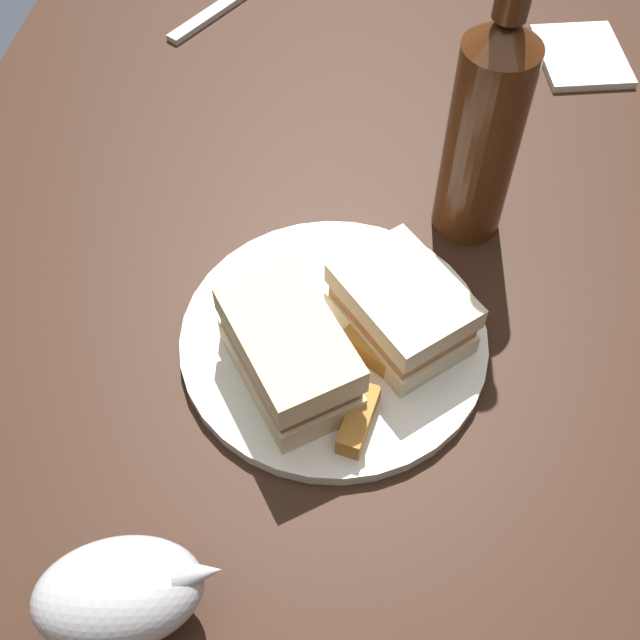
% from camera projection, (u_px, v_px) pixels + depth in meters
% --- Properties ---
extents(ground_plane, '(6.00, 6.00, 0.00)m').
position_uv_depth(ground_plane, '(313.00, 604.00, 1.28)').
color(ground_plane, '#333842').
extents(dining_table, '(1.29, 0.78, 0.77)m').
position_uv_depth(dining_table, '(311.00, 515.00, 0.97)').
color(dining_table, black).
rests_on(dining_table, ground).
extents(plate, '(0.25, 0.25, 0.01)m').
position_uv_depth(plate, '(334.00, 338.00, 0.65)').
color(plate, silver).
rests_on(plate, dining_table).
extents(sandwich_half_left, '(0.14, 0.13, 0.06)m').
position_uv_depth(sandwich_half_left, '(289.00, 353.00, 0.59)').
color(sandwich_half_left, beige).
rests_on(sandwich_half_left, plate).
extents(sandwich_half_right, '(0.13, 0.13, 0.06)m').
position_uv_depth(sandwich_half_right, '(402.00, 309.00, 0.62)').
color(sandwich_half_right, beige).
rests_on(sandwich_half_right, plate).
extents(potato_wedge_front, '(0.04, 0.02, 0.02)m').
position_uv_depth(potato_wedge_front, '(320.00, 375.00, 0.61)').
color(potato_wedge_front, gold).
rests_on(potato_wedge_front, plate).
extents(potato_wedge_middle, '(0.04, 0.05, 0.02)m').
position_uv_depth(potato_wedge_middle, '(294.00, 407.00, 0.59)').
color(potato_wedge_middle, gold).
rests_on(potato_wedge_middle, plate).
extents(potato_wedge_back, '(0.06, 0.03, 0.02)m').
position_uv_depth(potato_wedge_back, '(358.00, 420.00, 0.59)').
color(potato_wedge_back, '#AD702D').
rests_on(potato_wedge_back, plate).
extents(potato_wedge_left_edge, '(0.03, 0.04, 0.02)m').
position_uv_depth(potato_wedge_left_edge, '(338.00, 373.00, 0.61)').
color(potato_wedge_left_edge, '#AD702D').
rests_on(potato_wedge_left_edge, plate).
extents(potato_wedge_right_edge, '(0.04, 0.05, 0.02)m').
position_uv_depth(potato_wedge_right_edge, '(370.00, 351.00, 0.62)').
color(potato_wedge_right_edge, '#B77F33').
rests_on(potato_wedge_right_edge, plate).
extents(gravy_boat, '(0.10, 0.13, 0.07)m').
position_uv_depth(gravy_boat, '(121.00, 593.00, 0.49)').
color(gravy_boat, '#B7B7BC').
rests_on(gravy_boat, dining_table).
extents(cider_bottle, '(0.06, 0.06, 0.29)m').
position_uv_depth(cider_bottle, '(486.00, 124.00, 0.64)').
color(cider_bottle, '#47230F').
rests_on(cider_bottle, dining_table).
extents(napkin, '(0.13, 0.11, 0.01)m').
position_uv_depth(napkin, '(581.00, 56.00, 0.87)').
color(napkin, silver).
rests_on(napkin, dining_table).
extents(fork, '(0.16, 0.10, 0.01)m').
position_uv_depth(fork, '(226.00, 4.00, 0.92)').
color(fork, silver).
rests_on(fork, dining_table).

